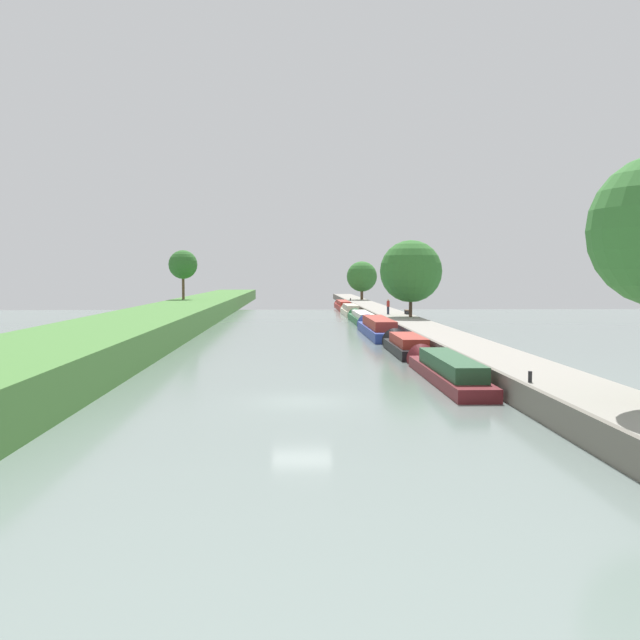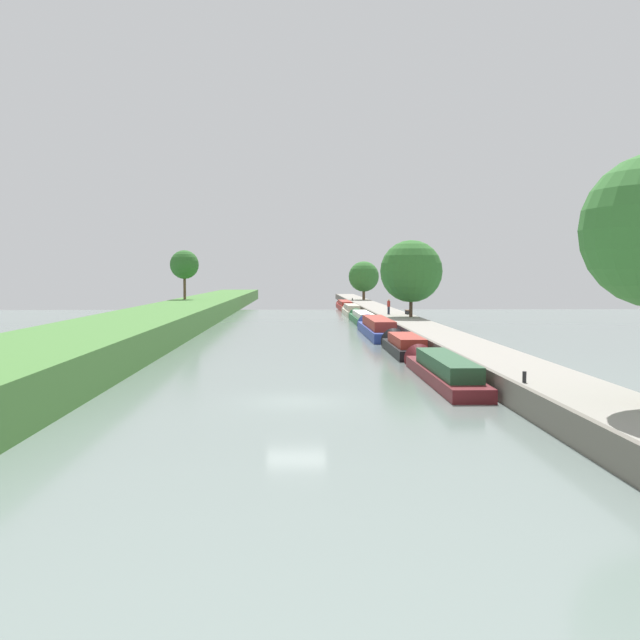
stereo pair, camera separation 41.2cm
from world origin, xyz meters
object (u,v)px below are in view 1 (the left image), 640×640
person_walking (388,306)px  narrowboat_cream (350,310)px  park_bench (407,311)px  narrowboat_black (405,345)px  narrowboat_maroon (445,369)px  narrowboat_green (361,318)px  mooring_bollard_near (530,377)px  narrowboat_blue (377,328)px  narrowboat_red (343,306)px  mooring_bollard_far (351,299)px

person_walking → narrowboat_cream: bearing=98.9°
park_bench → narrowboat_black: bearing=-99.4°
narrowboat_maroon → narrowboat_black: narrowboat_maroon is taller
narrowboat_cream → park_bench: park_bench is taller
narrowboat_green → mooring_bollard_near: bearing=-87.9°
narrowboat_cream → mooring_bollard_near: 67.45m
narrowboat_blue → person_walking: (2.98, 14.74, 1.27)m
narrowboat_black → narrowboat_green: size_ratio=0.63×
narrowboat_red → park_bench: (4.80, -32.73, 0.82)m
narrowboat_black → mooring_bollard_far: 68.97m
narrowboat_green → narrowboat_cream: bearing=90.1°
narrowboat_black → mooring_bollard_near: bearing=-85.2°
narrowboat_blue → narrowboat_cream: (0.18, 32.54, -0.08)m
narrowboat_black → person_walking: person_walking is taller
narrowboat_black → mooring_bollard_near: (1.76, -20.79, 0.77)m
park_bench → person_walking: bearing=177.5°
narrowboat_black → park_bench: bearing=80.6°
narrowboat_blue → mooring_bollard_near: bearing=-86.6°
narrowboat_cream → mooring_bollard_far: (1.89, 22.31, 0.70)m
narrowboat_blue → narrowboat_green: (0.20, 16.46, -0.13)m
narrowboat_green → person_walking: size_ratio=9.88×
narrowboat_black → narrowboat_red: 61.47m
narrowboat_maroon → mooring_bollard_near: mooring_bollard_near is taller
narrowboat_maroon → mooring_bollard_far: mooring_bollard_far is taller
person_walking → park_bench: person_walking is taller
narrowboat_blue → mooring_bollard_far: size_ratio=36.66×
narrowboat_blue → mooring_bollard_near: 34.95m
person_walking → park_bench: (2.08, -0.09, -0.53)m
narrowboat_maroon → narrowboat_black: 12.91m
narrowboat_red → mooring_bollard_near: bearing=-88.7°
narrowboat_cream → park_bench: bearing=-74.8°
narrowboat_cream → person_walking: 18.07m
narrowboat_black → narrowboat_green: narrowboat_black is taller
person_walking → narrowboat_green: bearing=148.2°
narrowboat_green → mooring_bollard_far: mooring_bollard_far is taller
narrowboat_maroon → narrowboat_cream: 59.55m
narrowboat_blue → mooring_bollard_far: 54.90m
narrowboat_cream → person_walking: person_walking is taller
narrowboat_maroon → narrowboat_cream: size_ratio=1.02×
narrowboat_maroon → person_walking: person_walking is taller
narrowboat_black → narrowboat_blue: size_ratio=0.63×
narrowboat_maroon → narrowboat_green: (-0.14, 43.47, -0.01)m
person_walking → mooring_bollard_near: bearing=-91.0°
narrowboat_maroon → narrowboat_red: bearing=90.1°
narrowboat_black → narrowboat_cream: (-0.13, 46.63, 0.07)m
narrowboat_black → mooring_bollard_far: mooring_bollard_far is taller
park_bench → narrowboat_maroon: bearing=-96.5°
narrowboat_cream → narrowboat_red: 14.83m
narrowboat_green → narrowboat_cream: 16.08m
narrowboat_cream → mooring_bollard_far: size_ratio=29.70×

